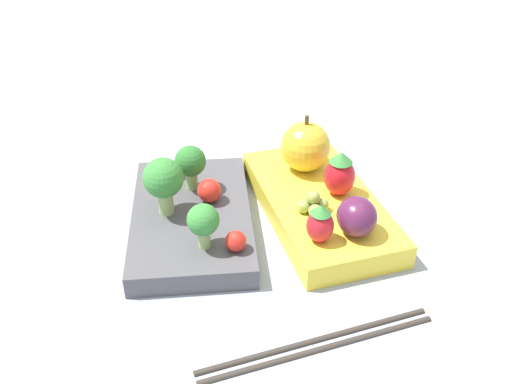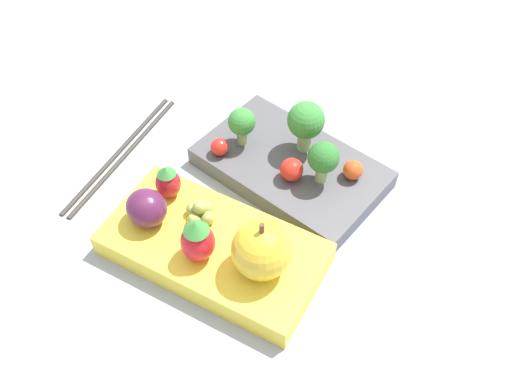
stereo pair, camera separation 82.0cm
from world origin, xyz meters
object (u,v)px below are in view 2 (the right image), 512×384
object	(u,v)px
apple	(262,250)
plum	(147,208)
cherry_tomato_1	(353,170)
broccoli_floret_2	(303,120)
bento_box_savoury	(292,168)
broccoli_floret_1	(323,159)
broccoli_floret_0	(242,123)
strawberry_0	(196,239)
strawberry_1	(168,182)
grape_cluster	(200,212)
bento_box_fruit	(216,250)
cherry_tomato_2	(220,147)
chopsticks_pair	(121,153)
cherry_tomato_0	(292,170)

from	to	relation	value
apple	plum	size ratio (longest dim) A/B	1.57
cherry_tomato_1	broccoli_floret_2	bearing A→B (deg)	175.16
bento_box_savoury	broccoli_floret_2	world-z (taller)	broccoli_floret_2
broccoli_floret_1	broccoli_floret_2	world-z (taller)	broccoli_floret_2
broccoli_floret_0	strawberry_0	xyz separation A→B (m)	(0.06, -0.15, -0.00)
broccoli_floret_2	cherry_tomato_1	size ratio (longest dim) A/B	2.89
apple	broccoli_floret_2	bearing A→B (deg)	110.49
strawberry_1	grape_cluster	distance (m)	0.05
broccoli_floret_2	apple	xyz separation A→B (m)	(0.06, -0.16, -0.01)
broccoli_floret_1	cherry_tomato_1	world-z (taller)	broccoli_floret_1
strawberry_0	strawberry_1	world-z (taller)	strawberry_0
bento_box_fruit	cherry_tomato_2	xyz separation A→B (m)	(-0.07, 0.10, 0.02)
strawberry_1	broccoli_floret_2	bearing A→B (deg)	63.66
plum	strawberry_0	bearing A→B (deg)	-2.23
strawberry_0	grape_cluster	xyz separation A→B (m)	(-0.03, 0.04, -0.02)
cherry_tomato_2	chopsticks_pair	bearing A→B (deg)	-153.37
cherry_tomato_1	strawberry_0	world-z (taller)	strawberry_0
cherry_tomato_0	bento_box_savoury	bearing A→B (deg)	120.73
strawberry_1	cherry_tomato_0	bearing A→B (deg)	47.71
cherry_tomato_1	apple	xyz separation A→B (m)	(-0.01, -0.15, 0.02)
cherry_tomato_2	plum	world-z (taller)	plum
apple	broccoli_floret_1	bearing A→B (deg)	96.53
broccoli_floret_1	strawberry_0	size ratio (longest dim) A/B	1.01
strawberry_1	grape_cluster	bearing A→B (deg)	-6.46
cherry_tomato_2	strawberry_0	size ratio (longest dim) A/B	0.40
bento_box_savoury	broccoli_floret_0	world-z (taller)	broccoli_floret_0
cherry_tomato_1	bento_box_savoury	bearing A→B (deg)	-163.50
bento_box_fruit	broccoli_floret_1	xyz separation A→B (m)	(0.04, 0.13, 0.04)
bento_box_fruit	chopsticks_pair	distance (m)	0.19
bento_box_fruit	cherry_tomato_0	distance (m)	0.12
cherry_tomato_0	cherry_tomato_2	world-z (taller)	cherry_tomato_0
grape_cluster	chopsticks_pair	distance (m)	0.16
broccoli_floret_0	grape_cluster	bearing A→B (deg)	-73.47
grape_cluster	bento_box_savoury	bearing A→B (deg)	76.66
broccoli_floret_1	broccoli_floret_2	size ratio (longest dim) A/B	0.82
plum	grape_cluster	world-z (taller)	plum
cherry_tomato_0	grape_cluster	size ratio (longest dim) A/B	0.76
bento_box_savoury	broccoli_floret_2	size ratio (longest dim) A/B	3.35
bento_box_savoury	apple	size ratio (longest dim) A/B	3.15
cherry_tomato_1	apple	bearing A→B (deg)	-93.81
broccoli_floret_2	bento_box_fruit	bearing A→B (deg)	-87.84
cherry_tomato_2	chopsticks_pair	distance (m)	0.12
plum	chopsticks_pair	xyz separation A→B (m)	(-0.11, 0.06, -0.04)
bento_box_fruit	cherry_tomato_1	xyz separation A→B (m)	(0.06, 0.16, 0.02)
cherry_tomato_0	grape_cluster	xyz separation A→B (m)	(-0.04, -0.10, -0.00)
bento_box_savoury	broccoli_floret_1	distance (m)	0.06
chopsticks_pair	strawberry_1	bearing A→B (deg)	-14.32
broccoli_floret_0	plum	world-z (taller)	broccoli_floret_0
cherry_tomato_0	chopsticks_pair	bearing A→B (deg)	-159.87
apple	plum	xyz separation A→B (m)	(-0.12, -0.02, -0.01)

